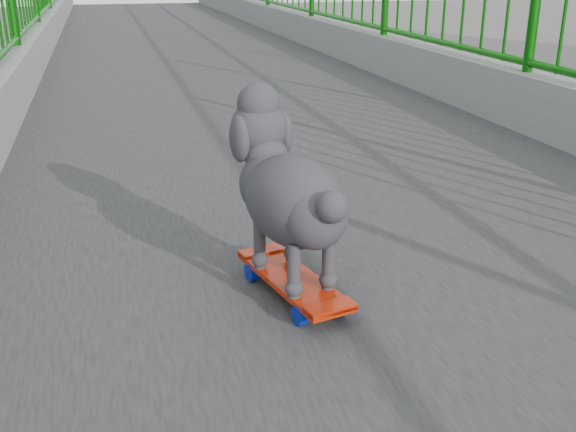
{
  "coord_description": "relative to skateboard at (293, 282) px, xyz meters",
  "views": [
    {
      "loc": [
        -0.82,
        -3.23,
        7.87
      ],
      "look_at": [
        -0.38,
        -1.58,
        7.22
      ],
      "focal_mm": 42.0,
      "sensor_mm": 36.0,
      "label": 1
    }
  ],
  "objects": [
    {
      "name": "poodle",
      "position": [
        -0.01,
        0.03,
        0.26
      ],
      "size": [
        0.3,
        0.54,
        0.45
      ],
      "rotation": [
        0.0,
        0.0,
        0.23
      ],
      "color": "#2F2C31",
      "rests_on": "skateboard"
    },
    {
      "name": "footbridge",
      "position": [
        0.38,
        1.63,
        -1.83
      ],
      "size": [
        3.0,
        24.0,
        7.0
      ],
      "color": "#2D2D2F",
      "rests_on": "ground"
    },
    {
      "name": "railing",
      "position": [
        0.38,
        1.63,
        0.17
      ],
      "size": [
        3.0,
        24.0,
        1.42
      ],
      "color": "gray",
      "rests_on": "footbridge"
    },
    {
      "name": "skateboard",
      "position": [
        0.0,
        0.0,
        0.0
      ],
      "size": [
        0.23,
        0.47,
        0.06
      ],
      "rotation": [
        0.0,
        0.0,
        0.23
      ],
      "color": "red",
      "rests_on": "footbridge"
    }
  ]
}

